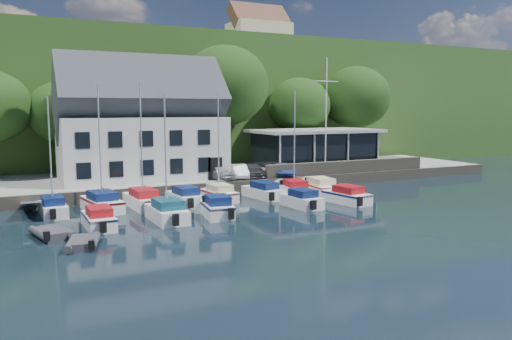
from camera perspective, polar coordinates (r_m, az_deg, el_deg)
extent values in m
plane|color=black|center=(33.87, 5.38, -5.37)|extent=(180.00, 180.00, 0.00)
cube|color=gray|center=(49.37, -5.13, -0.86)|extent=(60.00, 13.00, 1.00)
cube|color=#696054|center=(43.41, -2.11, -1.92)|extent=(60.00, 0.30, 1.00)
cube|color=#2E491B|center=(91.93, -15.04, 7.26)|extent=(160.00, 75.00, 16.00)
cube|color=olive|center=(101.86, -11.52, 11.91)|extent=(50.00, 30.00, 0.30)
cube|color=#696054|center=(49.56, 10.52, 0.37)|extent=(18.00, 0.50, 1.20)
imported|color=#A5A5AA|center=(44.31, -4.36, -0.29)|extent=(2.33, 3.90, 1.24)
imported|color=silver|center=(45.30, -1.90, -0.13)|extent=(2.18, 3.88, 1.21)
imported|color=#2D2E32|center=(46.10, -0.44, 0.01)|extent=(2.45, 4.48, 1.23)
imported|color=#304C94|center=(46.88, 2.94, 0.14)|extent=(2.14, 3.93, 1.27)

